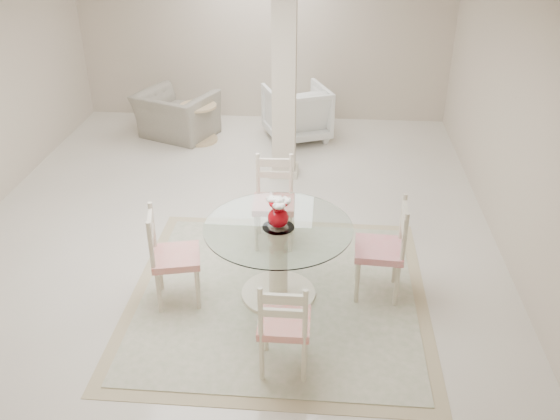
# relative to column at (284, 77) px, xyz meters

# --- Properties ---
(ground) EXTENTS (7.00, 7.00, 0.00)m
(ground) POSITION_rel_column_xyz_m (-0.50, -1.30, -1.35)
(ground) COLOR white
(ground) RESTS_ON ground
(room_shell) EXTENTS (6.02, 7.02, 2.71)m
(room_shell) POSITION_rel_column_xyz_m (-0.50, -1.30, 0.51)
(room_shell) COLOR beige
(room_shell) RESTS_ON ground
(column) EXTENTS (0.30, 0.30, 2.70)m
(column) POSITION_rel_column_xyz_m (0.00, 0.00, 0.00)
(column) COLOR beige
(column) RESTS_ON ground
(area_rug) EXTENTS (2.87, 2.87, 0.02)m
(area_rug) POSITION_rel_column_xyz_m (0.15, -2.75, -1.34)
(area_rug) COLOR tan
(area_rug) RESTS_ON ground
(dining_table) EXTENTS (1.37, 1.37, 0.79)m
(dining_table) POSITION_rel_column_xyz_m (0.15, -2.75, -0.95)
(dining_table) COLOR #FAE9CD
(dining_table) RESTS_ON ground
(red_vase) EXTENTS (0.23, 0.21, 0.30)m
(red_vase) POSITION_rel_column_xyz_m (0.15, -2.75, -0.41)
(red_vase) COLOR #A9050F
(red_vase) RESTS_ON dining_table
(dining_chair_east) EXTENTS (0.47, 0.47, 1.12)m
(dining_chair_east) POSITION_rel_column_xyz_m (1.17, -2.63, -0.76)
(dining_chair_east) COLOR beige
(dining_chair_east) RESTS_ON ground
(dining_chair_north) EXTENTS (0.46, 0.46, 1.10)m
(dining_chair_north) POSITION_rel_column_xyz_m (0.02, -1.74, -0.77)
(dining_chair_north) COLOR #F6E5CA
(dining_chair_north) RESTS_ON ground
(dining_chair_west) EXTENTS (0.52, 0.52, 1.08)m
(dining_chair_west) POSITION_rel_column_xyz_m (-0.86, -2.89, -0.78)
(dining_chair_west) COLOR beige
(dining_chair_west) RESTS_ON ground
(dining_chair_south) EXTENTS (0.41, 0.41, 1.03)m
(dining_chair_south) POSITION_rel_column_xyz_m (0.28, -3.76, -0.81)
(dining_chair_south) COLOR beige
(dining_chair_south) RESTS_ON ground
(recliner_taupe) EXTENTS (1.37, 1.30, 0.71)m
(recliner_taupe) POSITION_rel_column_xyz_m (-1.77, 1.22, -1.00)
(recliner_taupe) COLOR gray
(recliner_taupe) RESTS_ON ground
(armchair_white) EXTENTS (1.17, 1.18, 0.83)m
(armchair_white) POSITION_rel_column_xyz_m (0.10, 1.30, -0.94)
(armchair_white) COLOR white
(armchair_white) RESTS_ON ground
(side_table) EXTENTS (0.56, 0.56, 0.58)m
(side_table) POSITION_rel_column_xyz_m (-1.38, 1.05, -1.08)
(side_table) COLOR tan
(side_table) RESTS_ON ground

